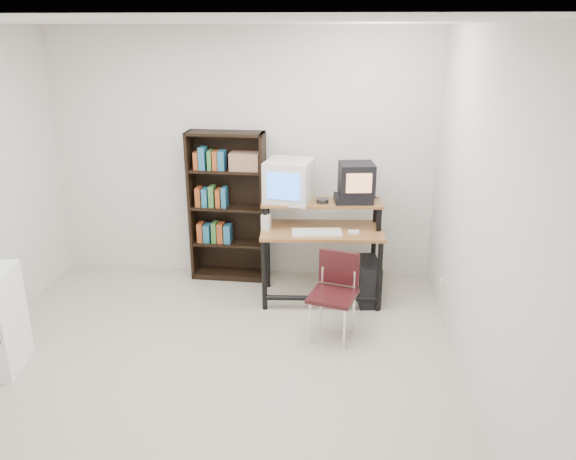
# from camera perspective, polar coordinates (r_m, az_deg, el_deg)

# --- Properties ---
(floor) EXTENTS (4.00, 4.00, 0.01)m
(floor) POSITION_cam_1_polar(r_m,az_deg,el_deg) (4.61, -8.33, -14.22)
(floor) COLOR #BDB29C
(floor) RESTS_ON ground
(ceiling) EXTENTS (4.00, 4.00, 0.01)m
(ceiling) POSITION_cam_1_polar(r_m,az_deg,el_deg) (3.84, -10.36, 20.12)
(ceiling) COLOR white
(ceiling) RESTS_ON back_wall
(back_wall) EXTENTS (4.00, 0.01, 2.60)m
(back_wall) POSITION_cam_1_polar(r_m,az_deg,el_deg) (5.93, -4.68, 7.46)
(back_wall) COLOR silver
(back_wall) RESTS_ON floor
(front_wall) EXTENTS (4.00, 0.01, 2.60)m
(front_wall) POSITION_cam_1_polar(r_m,az_deg,el_deg) (2.33, -21.18, -14.35)
(front_wall) COLOR silver
(front_wall) RESTS_ON floor
(right_wall) EXTENTS (0.01, 4.00, 2.60)m
(right_wall) POSITION_cam_1_polar(r_m,az_deg,el_deg) (4.05, 19.38, 0.55)
(right_wall) COLOR silver
(right_wall) RESTS_ON floor
(computer_desk) EXTENTS (1.20, 0.65, 0.98)m
(computer_desk) POSITION_cam_1_polar(r_m,az_deg,el_deg) (5.45, 3.42, -0.35)
(computer_desk) COLOR brown
(computer_desk) RESTS_ON floor
(crt_monitor) EXTENTS (0.49, 0.50, 0.40)m
(crt_monitor) POSITION_cam_1_polar(r_m,az_deg,el_deg) (5.44, 0.11, 5.01)
(crt_monitor) COLOR beige
(crt_monitor) RESTS_ON computer_desk
(vcr) EXTENTS (0.38, 0.30, 0.08)m
(vcr) POSITION_cam_1_polar(r_m,az_deg,el_deg) (5.45, 6.64, 3.13)
(vcr) COLOR black
(vcr) RESTS_ON computer_desk
(crt_tv) EXTENTS (0.36, 0.36, 0.30)m
(crt_tv) POSITION_cam_1_polar(r_m,az_deg,el_deg) (5.43, 6.97, 5.17)
(crt_tv) COLOR black
(crt_tv) RESTS_ON vcr
(cd_spindle) EXTENTS (0.14, 0.14, 0.05)m
(cd_spindle) POSITION_cam_1_polar(r_m,az_deg,el_deg) (5.40, 3.52, 2.92)
(cd_spindle) COLOR #26262B
(cd_spindle) RESTS_ON computer_desk
(keyboard) EXTENTS (0.49, 0.25, 0.03)m
(keyboard) POSITION_cam_1_polar(r_m,az_deg,el_deg) (5.30, 2.94, -0.33)
(keyboard) COLOR beige
(keyboard) RESTS_ON computer_desk
(mousepad) EXTENTS (0.25, 0.21, 0.01)m
(mousepad) POSITION_cam_1_polar(r_m,az_deg,el_deg) (5.36, 6.83, -0.39)
(mousepad) COLOR black
(mousepad) RESTS_ON computer_desk
(mouse) EXTENTS (0.10, 0.06, 0.03)m
(mouse) POSITION_cam_1_polar(r_m,az_deg,el_deg) (5.34, 6.69, -0.24)
(mouse) COLOR white
(mouse) RESTS_ON mousepad
(desk_speaker) EXTENTS (0.09, 0.09, 0.17)m
(desk_speaker) POSITION_cam_1_polar(r_m,az_deg,el_deg) (5.38, -2.23, 0.74)
(desk_speaker) COLOR beige
(desk_speaker) RESTS_ON computer_desk
(pc_tower) EXTENTS (0.25, 0.47, 0.42)m
(pc_tower) POSITION_cam_1_polar(r_m,az_deg,el_deg) (5.62, 8.10, -5.13)
(pc_tower) COLOR black
(pc_tower) RESTS_ON floor
(school_chair) EXTENTS (0.47, 0.47, 0.75)m
(school_chair) POSITION_cam_1_polar(r_m,az_deg,el_deg) (4.87, 4.80, -5.81)
(school_chair) COLOR black
(school_chair) RESTS_ON floor
(bookshelf) EXTENTS (0.80, 0.30, 1.59)m
(bookshelf) POSITION_cam_1_polar(r_m,az_deg,el_deg) (5.93, -6.12, 2.64)
(bookshelf) COLOR black
(bookshelf) RESTS_ON floor
(wall_outlet) EXTENTS (0.02, 0.08, 0.12)m
(wall_outlet) POSITION_cam_1_polar(r_m,az_deg,el_deg) (5.46, 15.26, -5.41)
(wall_outlet) COLOR beige
(wall_outlet) RESTS_ON right_wall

